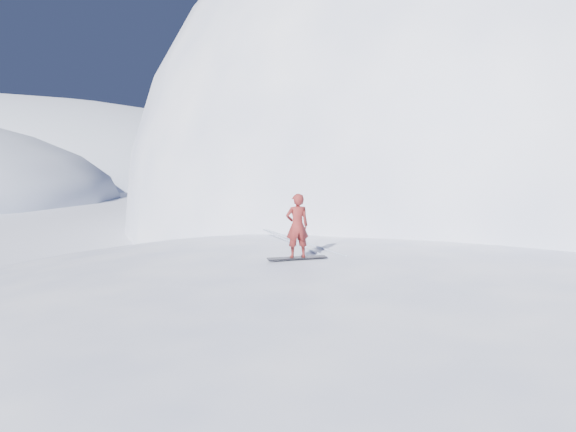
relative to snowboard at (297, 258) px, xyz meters
name	(u,v)px	position (x,y,z in m)	size (l,w,h in m)	color
ground	(412,369)	(2.20, -2.74, -2.41)	(400.00, 400.00, 0.00)	white
near_ridge	(394,327)	(3.20, 0.26, -2.41)	(36.00, 28.00, 4.80)	white
summit_peak	(495,220)	(24.20, 23.26, -2.41)	(60.00, 56.00, 56.00)	white
peak_shoulder	(400,236)	(12.20, 17.26, -2.41)	(28.00, 24.00, 18.00)	white
wind_bumps	(358,342)	(1.64, -0.62, -2.41)	(16.00, 14.40, 1.00)	white
snowboard	(297,258)	(0.00, 0.00, 0.00)	(1.71, 0.32, 0.03)	black
snowboarder	(297,226)	(0.00, 0.00, 0.92)	(0.66, 0.43, 1.81)	maroon
board_tracks	(295,241)	(0.76, 2.89, 0.01)	(1.22, 5.98, 0.04)	silver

